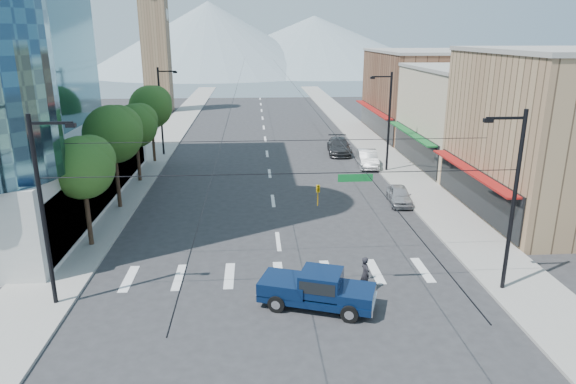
# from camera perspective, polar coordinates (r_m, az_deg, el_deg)

# --- Properties ---
(ground) EXTENTS (160.00, 160.00, 0.00)m
(ground) POSITION_cam_1_polar(r_m,az_deg,el_deg) (26.21, -0.44, -10.57)
(ground) COLOR #28282B
(ground) RESTS_ON ground
(sidewalk_left) EXTENTS (4.00, 120.00, 0.15)m
(sidewalk_left) POSITION_cam_1_polar(r_m,az_deg,el_deg) (65.18, -13.26, 6.02)
(sidewalk_left) COLOR gray
(sidewalk_left) RESTS_ON ground
(sidewalk_right) EXTENTS (4.00, 120.00, 0.15)m
(sidewalk_right) POSITION_cam_1_polar(r_m,az_deg,el_deg) (65.68, 7.99, 6.39)
(sidewalk_right) COLOR gray
(sidewalk_right) RESTS_ON ground
(shop_near) EXTENTS (12.00, 14.00, 11.00)m
(shop_near) POSITION_cam_1_polar(r_m,az_deg,el_deg) (40.01, 28.63, 5.45)
(shop_near) COLOR #8C6B4C
(shop_near) RESTS_ON ground
(shop_mid) EXTENTS (12.00, 14.00, 9.00)m
(shop_mid) POSITION_cam_1_polar(r_m,az_deg,el_deg) (52.34, 20.47, 7.66)
(shop_mid) COLOR tan
(shop_mid) RESTS_ON ground
(shop_far) EXTENTS (12.00, 18.00, 10.00)m
(shop_far) POSITION_cam_1_polar(r_m,az_deg,el_deg) (67.06, 14.99, 10.46)
(shop_far) COLOR brown
(shop_far) RESTS_ON ground
(clock_tower) EXTENTS (4.80, 4.80, 20.40)m
(clock_tower) POSITION_cam_1_polar(r_m,az_deg,el_deg) (86.50, -14.49, 15.65)
(clock_tower) COLOR #8C6B4C
(clock_tower) RESTS_ON ground
(mountain_left) EXTENTS (80.00, 80.00, 22.00)m
(mountain_left) POSITION_cam_1_polar(r_m,az_deg,el_deg) (173.69, -8.74, 16.63)
(mountain_left) COLOR gray
(mountain_left) RESTS_ON ground
(mountain_right) EXTENTS (90.00, 90.00, 18.00)m
(mountain_right) POSITION_cam_1_polar(r_m,az_deg,el_deg) (184.42, 2.90, 16.20)
(mountain_right) COLOR gray
(mountain_right) RESTS_ON ground
(tree_near) EXTENTS (3.65, 3.64, 6.71)m
(tree_near) POSITION_cam_1_polar(r_m,az_deg,el_deg) (31.65, -21.63, 2.79)
(tree_near) COLOR black
(tree_near) RESTS_ON ground
(tree_midnear) EXTENTS (4.09, 4.09, 7.52)m
(tree_midnear) POSITION_cam_1_polar(r_m,az_deg,el_deg) (38.10, -18.67, 6.30)
(tree_midnear) COLOR black
(tree_midnear) RESTS_ON ground
(tree_midfar) EXTENTS (3.65, 3.64, 6.71)m
(tree_midfar) POSITION_cam_1_polar(r_m,az_deg,el_deg) (44.91, -16.43, 7.26)
(tree_midfar) COLOR black
(tree_midfar) RESTS_ON ground
(tree_far) EXTENTS (4.09, 4.09, 7.52)m
(tree_far) POSITION_cam_1_polar(r_m,az_deg,el_deg) (51.60, -14.87, 9.27)
(tree_far) COLOR black
(tree_far) RESTS_ON ground
(signal_rig) EXTENTS (21.80, 0.20, 9.00)m
(signal_rig) POSITION_cam_1_polar(r_m,az_deg,el_deg) (23.46, 0.15, -1.62)
(signal_rig) COLOR black
(signal_rig) RESTS_ON ground
(lamp_pole_nw) EXTENTS (2.00, 0.25, 9.00)m
(lamp_pole_nw) POSITION_cam_1_polar(r_m,az_deg,el_deg) (54.45, -13.84, 9.04)
(lamp_pole_nw) COLOR black
(lamp_pole_nw) RESTS_ON ground
(lamp_pole_ne) EXTENTS (2.00, 0.25, 9.00)m
(lamp_pole_ne) POSITION_cam_1_polar(r_m,az_deg,el_deg) (47.29, 11.03, 8.05)
(lamp_pole_ne) COLOR black
(lamp_pole_ne) RESTS_ON ground
(pickup_truck) EXTENTS (5.69, 3.55, 1.82)m
(pickup_truck) POSITION_cam_1_polar(r_m,az_deg,el_deg) (24.14, 3.17, -10.64)
(pickup_truck) COLOR #08193C
(pickup_truck) RESTS_ON ground
(pedestrian) EXTENTS (0.55, 0.73, 1.80)m
(pedestrian) POSITION_cam_1_polar(r_m,az_deg,el_deg) (25.82, 8.56, -8.99)
(pedestrian) COLOR black
(pedestrian) RESTS_ON ground
(parked_car_near) EXTENTS (1.95, 4.03, 1.33)m
(parked_car_near) POSITION_cam_1_polar(r_m,az_deg,el_deg) (39.21, 12.25, -0.33)
(parked_car_near) COLOR #9D9DA1
(parked_car_near) RESTS_ON ground
(parked_car_mid) EXTENTS (2.05, 4.94, 1.59)m
(parked_car_mid) POSITION_cam_1_polar(r_m,az_deg,el_deg) (49.57, 8.80, 3.69)
(parked_car_mid) COLOR silver
(parked_car_mid) RESTS_ON ground
(parked_car_far) EXTENTS (2.74, 5.80, 1.63)m
(parked_car_far) POSITION_cam_1_polar(r_m,az_deg,el_deg) (54.69, 5.68, 5.10)
(parked_car_far) COLOR #2F3032
(parked_car_far) RESTS_ON ground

